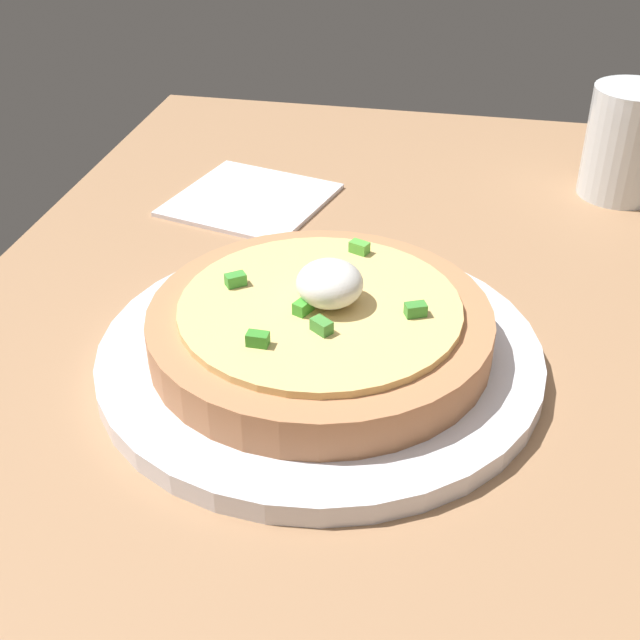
{
  "coord_description": "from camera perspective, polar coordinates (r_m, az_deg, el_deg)",
  "views": [
    {
      "loc": [
        39.13,
        -1.32,
        36.25
      ],
      "look_at": [
        -5.02,
        -10.24,
        6.49
      ],
      "focal_mm": 48.14,
      "sensor_mm": 36.0,
      "label": 1
    }
  ],
  "objects": [
    {
      "name": "cup_near",
      "position": [
        0.81,
        19.65,
        10.72
      ],
      "size": [
        7.17,
        7.17,
        9.73
      ],
      "color": "silver",
      "rests_on": "dining_table"
    },
    {
      "name": "pizza",
      "position": [
        0.54,
        0.02,
        -0.33
      ],
      "size": [
        21.8,
        21.8,
        5.97
      ],
      "color": "tan",
      "rests_on": "plate"
    },
    {
      "name": "napkin",
      "position": [
        0.77,
        -4.63,
        7.97
      ],
      "size": [
        15.22,
        15.22,
        0.4
      ],
      "primitive_type": "cube",
      "rotation": [
        0.0,
        0.0,
        -0.25
      ],
      "color": "white",
      "rests_on": "dining_table"
    },
    {
      "name": "dining_table",
      "position": [
        0.52,
        10.07,
        -8.76
      ],
      "size": [
        107.0,
        75.83,
        3.06
      ],
      "primitive_type": "cube",
      "color": "#A07652",
      "rests_on": "ground"
    },
    {
      "name": "plate",
      "position": [
        0.56,
        0.0,
        -2.34
      ],
      "size": [
        28.54,
        28.54,
        1.43
      ],
      "primitive_type": "cylinder",
      "color": "white",
      "rests_on": "dining_table"
    }
  ]
}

